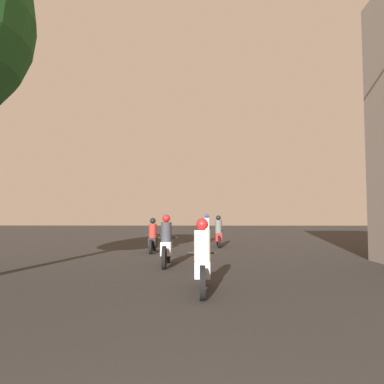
# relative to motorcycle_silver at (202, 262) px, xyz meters

# --- Properties ---
(motorcycle_silver) EXTENTS (0.60, 2.00, 1.46)m
(motorcycle_silver) POSITION_rel_motorcycle_silver_xyz_m (0.00, 0.00, 0.00)
(motorcycle_silver) COLOR black
(motorcycle_silver) RESTS_ON ground_plane
(motorcycle_white) EXTENTS (0.60, 2.07, 1.56)m
(motorcycle_white) POSITION_rel_motorcycle_silver_xyz_m (-1.06, 3.89, 0.04)
(motorcycle_white) COLOR black
(motorcycle_white) RESTS_ON ground_plane
(motorcycle_black) EXTENTS (0.60, 1.82, 1.44)m
(motorcycle_black) POSITION_rel_motorcycle_silver_xyz_m (-1.99, 8.07, -0.01)
(motorcycle_black) COLOR black
(motorcycle_black) RESTS_ON ground_plane
(motorcycle_red) EXTENTS (0.60, 1.91, 1.55)m
(motorcycle_red) POSITION_rel_motorcycle_silver_xyz_m (0.87, 11.01, 0.02)
(motorcycle_red) COLOR black
(motorcycle_red) RESTS_ON ground_plane
(motorcycle_green) EXTENTS (0.60, 1.98, 1.63)m
(motorcycle_green) POSITION_rel_motorcycle_silver_xyz_m (0.38, 15.11, 0.06)
(motorcycle_green) COLOR black
(motorcycle_green) RESTS_ON ground_plane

